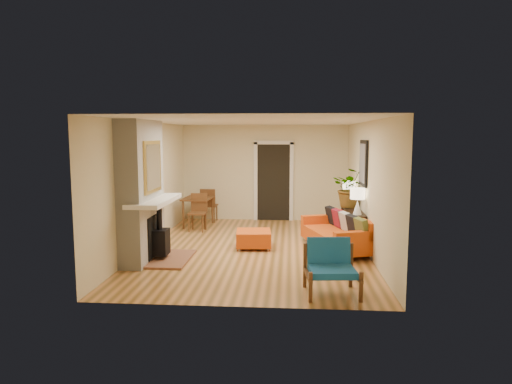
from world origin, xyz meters
TOP-DOWN VIEW (x-y plane):
  - room_shell at (0.60, 2.63)m, footprint 6.50×6.50m
  - fireplace at (-2.00, -1.00)m, footprint 1.09×1.68m
  - sofa at (1.72, 0.06)m, footprint 1.40×2.13m
  - ottoman at (-0.04, 0.05)m, footprint 0.76×0.76m
  - blue_chair at (1.32, -2.54)m, footprint 0.82×0.81m
  - dining_table at (-1.58, 2.24)m, footprint 0.76×1.70m
  - console_table at (2.07, 0.75)m, footprint 0.34×1.85m
  - lamp_near at (2.07, 0.06)m, footprint 0.30×0.30m
  - lamp_far at (2.07, 1.46)m, footprint 0.30×0.30m
  - houseplant at (2.06, 1.01)m, footprint 0.87×0.77m

SIDE VIEW (x-z plane):
  - ottoman at x=-0.04m, z-range 0.03..0.38m
  - sofa at x=1.72m, z-range -0.05..0.73m
  - blue_chair at x=1.32m, z-range 0.03..0.82m
  - console_table at x=2.07m, z-range 0.21..0.94m
  - dining_table at x=-1.58m, z-range 0.14..1.05m
  - lamp_near at x=2.07m, z-range 0.79..1.33m
  - lamp_far at x=2.07m, z-range 0.79..1.33m
  - houseplant at x=2.06m, z-range 0.72..1.61m
  - room_shell at x=0.60m, z-range -2.01..4.49m
  - fireplace at x=-2.00m, z-range -0.06..2.54m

